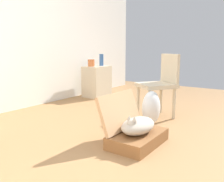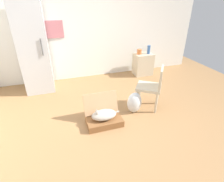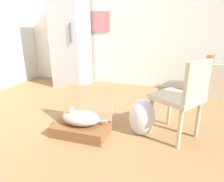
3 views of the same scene
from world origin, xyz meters
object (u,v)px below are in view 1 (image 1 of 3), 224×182
vase_tall (91,63)px  vase_short (101,60)px  chair (160,83)px  side_table (97,81)px  suitcase_base (138,139)px  plastic_bag_white (151,108)px  cat (138,125)px

vase_tall → vase_short: 0.26m
vase_short → chair: 1.79m
side_table → suitcase_base: bearing=-132.0°
plastic_bag_white → vase_tall: bearing=62.5°
side_table → chair: chair is taller
suitcase_base → vase_tall: bearing=50.7°
plastic_bag_white → vase_tall: (0.89, 1.71, 0.45)m
side_table → vase_tall: (-0.13, 0.03, 0.37)m
cat → suitcase_base: bearing=-3.8°
vase_short → plastic_bag_white: bearing=-124.5°
cat → side_table: 2.51m
vase_tall → chair: size_ratio=0.15×
side_table → vase_short: bearing=-8.4°
vase_tall → cat: bearing=-129.4°
vase_short → chair: chair is taller
side_table → vase_tall: vase_tall is taller
vase_tall → chair: 1.74m
side_table → vase_tall: size_ratio=4.47×
suitcase_base → chair: (1.05, 0.24, 0.42)m
vase_short → cat: bearing=-134.5°
cat → side_table: side_table is taller
cat → vase_short: 2.64m
cat → vase_short: vase_short is taller
suitcase_base → side_table: size_ratio=1.03×
plastic_bag_white → side_table: 1.97m
vase_tall → vase_short: vase_short is taller
plastic_bag_white → suitcase_base: bearing=-164.6°
suitcase_base → vase_short: size_ratio=2.68×
vase_tall → side_table: bearing=-14.0°
suitcase_base → chair: chair is taller
suitcase_base → cat: 0.14m
cat → vase_tall: bearing=50.6°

